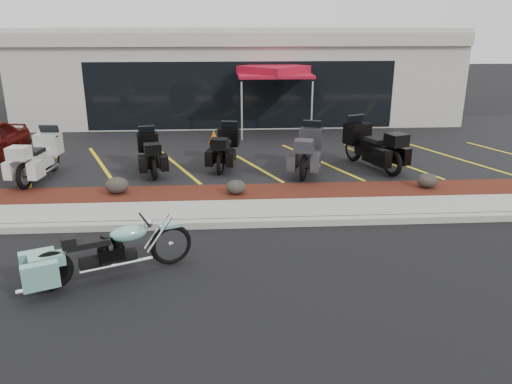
{
  "coord_description": "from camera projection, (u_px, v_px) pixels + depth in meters",
  "views": [
    {
      "loc": [
        -0.68,
        -9.12,
        4.19
      ],
      "look_at": [
        -0.02,
        1.2,
        0.68
      ],
      "focal_mm": 35.0,
      "sensor_mm": 36.0,
      "label": 1
    }
  ],
  "objects": [
    {
      "name": "hero_cruiser",
      "position": [
        171.0,
        239.0,
        8.97
      ],
      "size": [
        2.93,
        1.8,
        1.01
      ],
      "primitive_type": null,
      "rotation": [
        0.0,
        0.0,
        0.4
      ],
      "color": "#6EAB99",
      "rests_on": "ground"
    },
    {
      "name": "boulder_left",
      "position": [
        117.0,
        185.0,
        12.37
      ],
      "size": [
        0.58,
        0.49,
        0.41
      ],
      "primitive_type": "ellipsoid",
      "color": "black",
      "rests_on": "mulch_bed"
    },
    {
      "name": "touring_black_mid",
      "position": [
        230.0,
        141.0,
        15.26
      ],
      "size": [
        1.2,
        2.25,
        1.24
      ],
      "primitive_type": null,
      "rotation": [
        0.0,
        0.0,
        1.38
      ],
      "color": "black",
      "rests_on": "upper_lot"
    },
    {
      "name": "traffic_cone",
      "position": [
        214.0,
        136.0,
        17.79
      ],
      "size": [
        0.36,
        0.36,
        0.43
      ],
      "primitive_type": "cone",
      "rotation": [
        0.0,
        0.0,
        -0.08
      ],
      "color": "#D04F06",
      "rests_on": "upper_lot"
    },
    {
      "name": "touring_grey",
      "position": [
        312.0,
        143.0,
        14.79
      ],
      "size": [
        1.51,
        2.48,
        1.35
      ],
      "primitive_type": null,
      "rotation": [
        0.0,
        0.0,
        1.28
      ],
      "color": "#2E2D32",
      "rests_on": "upper_lot"
    },
    {
      "name": "sidewalk",
      "position": [
        256.0,
        211.0,
        11.49
      ],
      "size": [
        24.0,
        1.2,
        0.15
      ],
      "primitive_type": "cube",
      "color": "gray",
      "rests_on": "ground"
    },
    {
      "name": "touring_black_rear",
      "position": [
        354.0,
        138.0,
        15.16
      ],
      "size": [
        1.81,
        2.65,
        1.44
      ],
      "primitive_type": null,
      "rotation": [
        0.0,
        0.0,
        1.95
      ],
      "color": "black",
      "rests_on": "upper_lot"
    },
    {
      "name": "upper_lot",
      "position": [
        244.0,
        145.0,
        17.73
      ],
      "size": [
        26.0,
        9.6,
        0.15
      ],
      "primitive_type": "cube",
      "color": "black",
      "rests_on": "ground"
    },
    {
      "name": "dealership_building",
      "position": [
        238.0,
        73.0,
        23.03
      ],
      "size": [
        18.0,
        8.16,
        4.0
      ],
      "color": "#A9A699",
      "rests_on": "ground"
    },
    {
      "name": "touring_white",
      "position": [
        51.0,
        148.0,
        14.14
      ],
      "size": [
        1.14,
        2.39,
        1.34
      ],
      "primitive_type": null,
      "rotation": [
        0.0,
        0.0,
        1.45
      ],
      "color": "silver",
      "rests_on": "upper_lot"
    },
    {
      "name": "curb",
      "position": [
        258.0,
        223.0,
        10.83
      ],
      "size": [
        24.0,
        0.25,
        0.15
      ],
      "primitive_type": "cube",
      "color": "gray",
      "rests_on": "ground"
    },
    {
      "name": "popup_canopy",
      "position": [
        274.0,
        72.0,
        18.72
      ],
      "size": [
        3.07,
        3.07,
        2.53
      ],
      "rotation": [
        0.0,
        0.0,
        0.14
      ],
      "color": "silver",
      "rests_on": "upper_lot"
    },
    {
      "name": "boulder_mid",
      "position": [
        236.0,
        187.0,
        12.34
      ],
      "size": [
        0.5,
        0.41,
        0.35
      ],
      "primitive_type": "ellipsoid",
      "color": "black",
      "rests_on": "mulch_bed"
    },
    {
      "name": "ground",
      "position": [
        261.0,
        243.0,
        10.0
      ],
      "size": [
        90.0,
        90.0,
        0.0
      ],
      "primitive_type": "plane",
      "color": "black",
      "rests_on": "ground"
    },
    {
      "name": "boulder_right",
      "position": [
        427.0,
        181.0,
        12.82
      ],
      "size": [
        0.53,
        0.44,
        0.37
      ],
      "primitive_type": "ellipsoid",
      "color": "black",
      "rests_on": "mulch_bed"
    },
    {
      "name": "touring_black_front",
      "position": [
        148.0,
        146.0,
        14.69
      ],
      "size": [
        1.25,
        2.21,
        1.21
      ],
      "primitive_type": null,
      "rotation": [
        0.0,
        0.0,
        1.8
      ],
      "color": "black",
      "rests_on": "upper_lot"
    },
    {
      "name": "mulch_bed",
      "position": [
        253.0,
        194.0,
        12.62
      ],
      "size": [
        24.0,
        1.2,
        0.16
      ],
      "primitive_type": "cube",
      "color": "#34110B",
      "rests_on": "ground"
    }
  ]
}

